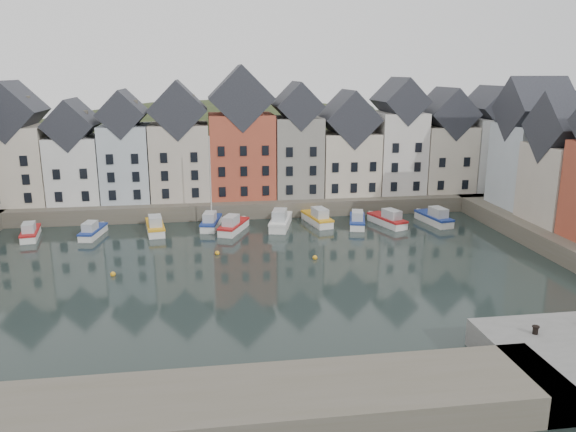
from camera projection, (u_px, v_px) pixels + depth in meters
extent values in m
plane|color=black|center=(262.00, 279.00, 52.55)|extent=(260.00, 260.00, 0.00)
cube|color=#544F40|center=(241.00, 199.00, 81.04)|extent=(90.00, 16.00, 2.00)
cube|color=#544F40|center=(117.00, 418.00, 29.82)|extent=(50.00, 6.00, 2.00)
ellipsoid|color=#232E17|center=(234.00, 264.00, 110.69)|extent=(153.60, 70.40, 64.00)
sphere|color=black|center=(152.00, 132.00, 97.19)|extent=(5.77, 5.77, 5.77)
sphere|color=black|center=(355.00, 127.00, 112.21)|extent=(5.27, 5.27, 5.27)
sphere|color=black|center=(399.00, 131.00, 106.98)|extent=(5.07, 5.07, 5.07)
sphere|color=black|center=(307.00, 132.00, 105.47)|extent=(5.01, 5.01, 5.01)
sphere|color=black|center=(19.00, 143.00, 99.81)|extent=(3.94, 3.94, 3.94)
sphere|color=black|center=(372.00, 127.00, 112.24)|extent=(5.21, 5.21, 5.21)
sphere|color=black|center=(241.00, 128.00, 106.92)|extent=(5.45, 5.45, 5.45)
sphere|color=black|center=(441.00, 137.00, 102.36)|extent=(4.49, 4.49, 4.49)
cube|color=beige|center=(19.00, 165.00, 73.49)|extent=(7.67, 8.00, 10.07)
cube|color=#21232A|center=(12.00, 111.00, 71.75)|extent=(7.67, 8.16, 7.67)
cube|color=silver|center=(77.00, 169.00, 74.70)|extent=(6.56, 8.00, 8.61)
cube|color=#21232A|center=(73.00, 124.00, 73.22)|extent=(6.56, 8.16, 6.56)
cube|color=#B4C0C8|center=(127.00, 162.00, 75.45)|extent=(6.20, 8.00, 10.02)
cube|color=#21232A|center=(123.00, 113.00, 73.81)|extent=(6.20, 8.16, 6.20)
cube|color=#BEB2A1|center=(180.00, 161.00, 76.44)|extent=(7.70, 8.00, 10.08)
cube|color=#21232A|center=(178.00, 109.00, 74.70)|extent=(7.70, 8.16, 7.70)
cube|color=#AB4630|center=(242.00, 155.00, 77.47)|extent=(8.69, 8.00, 11.28)
cube|color=#21232A|center=(240.00, 98.00, 75.52)|extent=(8.69, 8.16, 8.69)
cube|color=gray|center=(297.00, 156.00, 78.62)|extent=(6.43, 8.00, 10.78)
cube|color=#21232A|center=(297.00, 105.00, 76.87)|extent=(6.43, 8.16, 6.43)
cube|color=beige|center=(347.00, 163.00, 79.93)|extent=(7.88, 8.00, 8.56)
cube|color=#21232A|center=(348.00, 118.00, 78.37)|extent=(7.88, 8.16, 7.88)
cube|color=silver|center=(397.00, 152.00, 80.62)|extent=(6.50, 8.00, 11.27)
cube|color=#21232A|center=(399.00, 101.00, 78.81)|extent=(6.50, 8.16, 6.50)
cube|color=beige|center=(443.00, 158.00, 81.86)|extent=(7.23, 8.00, 9.32)
cube|color=#21232A|center=(446.00, 113.00, 80.24)|extent=(7.23, 8.16, 7.23)
cube|color=silver|center=(487.00, 153.00, 82.70)|extent=(6.18, 8.00, 10.32)
cube|color=#21232A|center=(491.00, 107.00, 81.03)|extent=(6.18, 8.16, 6.18)
cube|color=#B4C0C8|center=(530.00, 166.00, 71.41)|extent=(7.47, 8.00, 10.38)
cube|color=#21232A|center=(536.00, 109.00, 69.62)|extent=(7.62, 8.00, 8.00)
cube|color=#BEB2A1|center=(568.00, 184.00, 63.93)|extent=(8.14, 8.00, 8.89)
cube|color=#21232A|center=(576.00, 127.00, 62.32)|extent=(8.30, 8.00, 8.00)
sphere|color=orange|center=(217.00, 253.00, 59.61)|extent=(0.50, 0.50, 0.50)
sphere|color=orange|center=(315.00, 258.00, 58.15)|extent=(0.50, 0.50, 0.50)
sphere|color=orange|center=(113.00, 274.00, 53.41)|extent=(0.50, 0.50, 0.50)
cube|color=silver|center=(31.00, 235.00, 65.56)|extent=(2.51, 5.75, 1.02)
cube|color=#A91819|center=(30.00, 230.00, 65.42)|extent=(2.62, 5.88, 0.23)
cube|color=#A7ACB0|center=(29.00, 228.00, 64.51)|extent=(1.63, 2.40, 1.11)
cube|color=silver|center=(93.00, 234.00, 66.18)|extent=(2.53, 5.60, 0.99)
cube|color=navy|center=(93.00, 229.00, 66.05)|extent=(2.64, 5.72, 0.23)
cube|color=#A7ACB0|center=(90.00, 227.00, 65.13)|extent=(1.61, 2.35, 1.08)
cube|color=silver|center=(155.00, 229.00, 67.89)|extent=(2.76, 6.41, 1.14)
cube|color=orange|center=(155.00, 224.00, 67.73)|extent=(2.88, 6.55, 0.26)
cube|color=#A7ACB0|center=(155.00, 221.00, 66.71)|extent=(1.80, 2.67, 1.24)
cube|color=silver|center=(211.00, 225.00, 69.97)|extent=(2.80, 6.12, 1.08)
cube|color=navy|center=(211.00, 220.00, 69.82)|extent=(2.92, 6.25, 0.25)
cube|color=#A7ACB0|center=(210.00, 217.00, 68.81)|extent=(1.78, 2.57, 1.18)
cylinder|color=silver|center=(210.00, 180.00, 69.15)|extent=(0.14, 0.14, 10.81)
cube|color=silver|center=(234.00, 228.00, 68.21)|extent=(4.10, 6.28, 1.11)
cube|color=#A91819|center=(234.00, 224.00, 68.06)|extent=(4.24, 6.43, 0.25)
cube|color=#A7ACB0|center=(231.00, 221.00, 67.06)|extent=(2.27, 2.79, 1.21)
cube|color=silver|center=(281.00, 224.00, 70.10)|extent=(3.73, 7.10, 1.25)
cube|color=silver|center=(281.00, 219.00, 69.93)|extent=(3.88, 7.26, 0.28)
cube|color=#A7ACB0|center=(280.00, 215.00, 68.78)|extent=(2.24, 3.04, 1.36)
cube|color=silver|center=(317.00, 221.00, 71.68)|extent=(3.08, 6.49, 1.15)
cube|color=orange|center=(317.00, 216.00, 71.53)|extent=(3.20, 6.64, 0.26)
cube|color=#A7ACB0|center=(320.00, 213.00, 70.52)|extent=(1.92, 2.74, 1.25)
cube|color=silver|center=(357.00, 223.00, 70.73)|extent=(3.20, 6.11, 1.07)
cube|color=navy|center=(357.00, 218.00, 70.58)|extent=(3.33, 6.24, 0.24)
cube|color=#A7ACB0|center=(357.00, 216.00, 69.59)|extent=(1.92, 2.61, 1.17)
cube|color=silver|center=(387.00, 222.00, 70.99)|extent=(3.64, 6.37, 1.12)
cube|color=#A91819|center=(387.00, 218.00, 70.84)|extent=(3.77, 6.51, 0.25)
cube|color=#A7ACB0|center=(392.00, 215.00, 69.89)|extent=(2.11, 2.76, 1.22)
cube|color=silver|center=(434.00, 220.00, 71.87)|extent=(2.93, 6.50, 1.15)
cube|color=navy|center=(434.00, 216.00, 71.71)|extent=(3.06, 6.64, 0.26)
cube|color=#A7ACB0|center=(438.00, 213.00, 70.69)|extent=(1.87, 2.72, 1.25)
cylinder|color=black|center=(535.00, 330.00, 37.15)|extent=(0.36, 0.36, 0.50)
cylinder|color=black|center=(536.00, 327.00, 37.08)|extent=(0.48, 0.48, 0.08)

